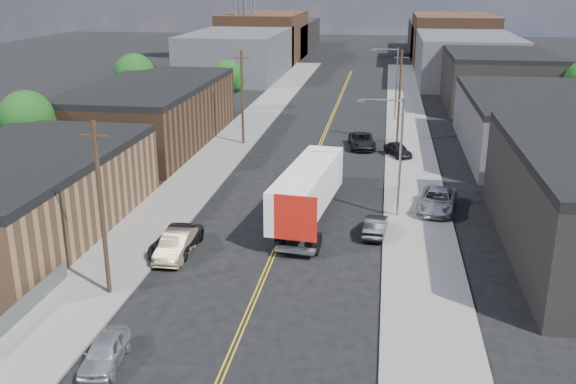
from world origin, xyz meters
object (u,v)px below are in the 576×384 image
(semi_truck, at_px, (310,185))
(car_left_a, at_px, (105,352))
(car_ahead_truck, at_px, (362,141))
(car_left_c, at_px, (176,240))
(car_right_lot_c, at_px, (398,149))
(car_right_oncoming, at_px, (375,226))
(car_left_b, at_px, (176,245))
(car_right_lot_a, at_px, (437,200))

(semi_truck, xyz_separation_m, car_left_a, (-7.00, -21.05, -1.74))
(semi_truck, bearing_deg, car_ahead_truck, 88.24)
(car_left_c, distance_m, car_right_lot_c, 29.56)
(car_left_c, bearing_deg, car_right_oncoming, 21.58)
(car_left_b, height_order, car_right_lot_c, car_left_b)
(car_left_a, xyz_separation_m, car_left_b, (-0.60, 12.24, 0.11))
(car_right_lot_c, bearing_deg, car_right_lot_a, -106.31)
(car_left_a, xyz_separation_m, car_right_oncoming, (11.94, 17.85, -0.00))
(car_right_lot_a, xyz_separation_m, car_right_lot_c, (-2.80, 15.62, -0.13))
(car_right_oncoming, relative_size, car_ahead_truck, 0.74)
(car_left_b, distance_m, car_right_lot_a, 20.32)
(car_right_lot_a, distance_m, car_ahead_truck, 19.96)
(car_left_c, xyz_separation_m, car_right_lot_a, (17.40, 10.09, 0.22))
(car_right_oncoming, xyz_separation_m, car_right_lot_a, (4.56, 5.37, 0.28))
(car_right_oncoming, distance_m, car_ahead_truck, 24.32)
(car_left_b, distance_m, car_right_oncoming, 13.74)
(car_right_oncoming, distance_m, car_right_lot_c, 21.06)
(car_left_c, height_order, car_right_oncoming, car_left_c)
(car_right_lot_c, relative_size, car_ahead_truck, 0.71)
(car_right_oncoming, bearing_deg, car_ahead_truck, -81.50)
(car_left_c, bearing_deg, car_right_lot_c, 61.81)
(car_left_c, relative_size, car_right_oncoming, 1.29)
(car_ahead_truck, bearing_deg, car_left_c, -118.19)
(car_left_a, height_order, car_ahead_truck, car_ahead_truck)
(car_left_c, bearing_deg, car_left_b, -70.00)
(semi_truck, xyz_separation_m, car_right_lot_a, (9.50, 2.17, -1.46))
(car_right_oncoming, distance_m, car_right_lot_a, 7.05)
(car_ahead_truck, bearing_deg, car_left_b, -117.12)
(car_left_c, xyz_separation_m, car_ahead_truck, (10.90, 28.96, 0.04))
(car_left_a, bearing_deg, car_right_lot_c, 65.13)
(car_right_lot_c, bearing_deg, semi_truck, -137.11)
(semi_truck, bearing_deg, car_right_lot_c, 75.72)
(car_left_a, bearing_deg, car_left_b, 87.37)
(semi_truck, distance_m, car_left_a, 22.25)
(semi_truck, height_order, car_left_b, semi_truck)
(car_ahead_truck, bearing_deg, semi_truck, -105.68)
(car_right_lot_a, relative_size, car_right_lot_c, 1.46)
(semi_truck, relative_size, car_left_b, 3.42)
(car_left_b, xyz_separation_m, car_ahead_truck, (10.60, 29.85, -0.02))
(car_right_lot_a, bearing_deg, car_right_oncoming, -120.77)
(car_right_oncoming, relative_size, car_right_lot_a, 0.71)
(semi_truck, distance_m, car_right_lot_a, 9.85)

